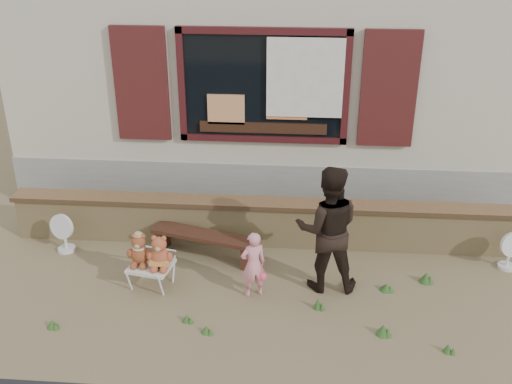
# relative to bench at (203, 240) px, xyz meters

# --- Properties ---
(ground) EXTENTS (80.00, 80.00, 0.00)m
(ground) POSITION_rel_bench_xyz_m (0.72, -0.53, -0.27)
(ground) COLOR brown
(ground) RESTS_ON ground
(shopfront) EXTENTS (8.04, 5.13, 4.00)m
(shopfront) POSITION_rel_bench_xyz_m (0.72, 3.96, 1.72)
(shopfront) COLOR #B6A893
(shopfront) RESTS_ON ground
(brick_wall) EXTENTS (7.10, 0.36, 0.67)m
(brick_wall) POSITION_rel_bench_xyz_m (0.72, 0.47, 0.07)
(brick_wall) COLOR tan
(brick_wall) RESTS_ON ground
(bench) EXTENTS (1.50, 0.70, 0.38)m
(bench) POSITION_rel_bench_xyz_m (0.00, 0.00, 0.00)
(bench) COLOR #331B12
(bench) RESTS_ON ground
(folding_chair) EXTENTS (0.59, 0.55, 0.32)m
(folding_chair) POSITION_rel_bench_xyz_m (-0.55, -0.75, 0.01)
(folding_chair) COLOR beige
(folding_chair) RESTS_ON ground
(teddy_bear_left) EXTENTS (0.37, 0.34, 0.44)m
(teddy_bear_left) POSITION_rel_bench_xyz_m (-0.69, -0.72, 0.26)
(teddy_bear_left) COLOR brown
(teddy_bear_left) RESTS_ON folding_chair
(teddy_bear_right) EXTENTS (0.38, 0.35, 0.45)m
(teddy_bear_right) POSITION_rel_bench_xyz_m (-0.42, -0.77, 0.27)
(teddy_bear_right) COLOR brown
(teddy_bear_right) RESTS_ON folding_chair
(child) EXTENTS (0.38, 0.33, 0.89)m
(child) POSITION_rel_bench_xyz_m (0.76, -0.83, 0.17)
(child) COLOR pink
(child) RESTS_ON ground
(adult) EXTENTS (0.83, 0.65, 1.66)m
(adult) POSITION_rel_bench_xyz_m (1.66, -0.56, 0.56)
(adult) COLOR black
(adult) RESTS_ON ground
(fan_left) EXTENTS (0.38, 0.25, 0.58)m
(fan_left) POSITION_rel_bench_xyz_m (-1.97, 0.02, 0.02)
(fan_left) COLOR silver
(fan_left) RESTS_ON ground
(fan_right) EXTENTS (0.35, 0.23, 0.55)m
(fan_right) POSITION_rel_bench_xyz_m (4.12, 0.05, 0.00)
(fan_right) COLOR silver
(fan_right) RESTS_ON ground
(grass_tufts) EXTENTS (4.64, 1.50, 0.15)m
(grass_tufts) POSITION_rel_bench_xyz_m (1.74, -1.10, -0.21)
(grass_tufts) COLOR #305622
(grass_tufts) RESTS_ON ground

